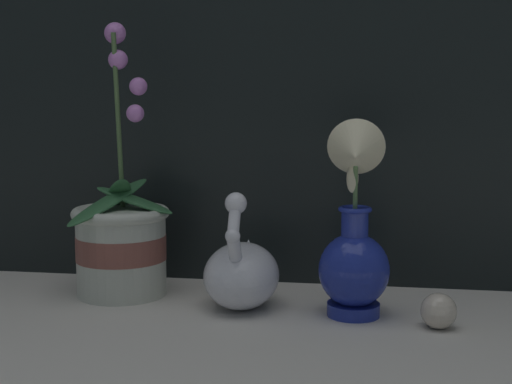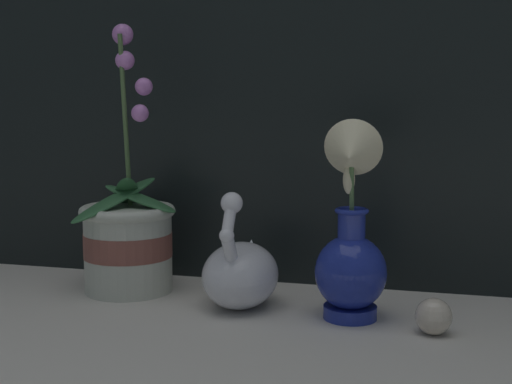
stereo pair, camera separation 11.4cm
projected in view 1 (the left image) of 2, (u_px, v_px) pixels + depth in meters
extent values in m
plane|color=beige|center=(247.00, 333.00, 1.02)|extent=(2.80, 2.80, 0.00)
cylinder|color=beige|center=(121.00, 252.00, 1.22)|extent=(0.15, 0.15, 0.15)
cylinder|color=brown|center=(121.00, 247.00, 1.22)|extent=(0.15, 0.15, 0.04)
torus|color=beige|center=(121.00, 213.00, 1.21)|extent=(0.17, 0.17, 0.02)
cylinder|color=#4C6B3D|center=(118.00, 122.00, 1.19)|extent=(0.01, 0.03, 0.29)
ellipsoid|color=#2D6038|center=(134.00, 200.00, 1.20)|extent=(0.15, 0.07, 0.05)
ellipsoid|color=#2D6038|center=(118.00, 198.00, 1.23)|extent=(0.10, 0.14, 0.09)
ellipsoid|color=#2D6038|center=(109.00, 201.00, 1.18)|extent=(0.11, 0.19, 0.07)
sphere|color=#C67AD1|center=(115.00, 33.00, 1.18)|extent=(0.04, 0.04, 0.04)
sphere|color=#C67AD1|center=(118.00, 60.00, 1.18)|extent=(0.03, 0.03, 0.03)
sphere|color=#C67AD1|center=(138.00, 86.00, 1.17)|extent=(0.03, 0.03, 0.03)
sphere|color=#C67AD1|center=(135.00, 113.00, 1.16)|extent=(0.03, 0.03, 0.03)
ellipsoid|color=white|center=(241.00, 276.00, 1.14)|extent=(0.12, 0.15, 0.11)
cone|color=white|center=(248.00, 258.00, 1.19)|extent=(0.06, 0.08, 0.08)
cylinder|color=white|center=(235.00, 250.00, 1.08)|extent=(0.02, 0.05, 0.06)
sphere|color=white|center=(233.00, 236.00, 1.06)|extent=(0.02, 0.02, 0.02)
cylinder|color=white|center=(234.00, 220.00, 1.07)|extent=(0.02, 0.04, 0.05)
sphere|color=white|center=(236.00, 203.00, 1.08)|extent=(0.03, 0.03, 0.03)
cylinder|color=navy|center=(353.00, 309.00, 1.10)|extent=(0.08, 0.08, 0.02)
ellipsoid|color=navy|center=(354.00, 270.00, 1.09)|extent=(0.11, 0.11, 0.11)
cylinder|color=navy|center=(355.00, 223.00, 1.09)|extent=(0.04, 0.04, 0.04)
torus|color=navy|center=(355.00, 209.00, 1.08)|extent=(0.05, 0.05, 0.01)
cylinder|color=#567A47|center=(355.00, 186.00, 1.07)|extent=(0.01, 0.02, 0.07)
cone|color=beige|center=(356.00, 152.00, 1.05)|extent=(0.09, 0.07, 0.10)
ellipsoid|color=beige|center=(352.00, 178.00, 1.07)|extent=(0.02, 0.02, 0.04)
sphere|color=beige|center=(439.00, 311.00, 1.04)|extent=(0.05, 0.05, 0.05)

